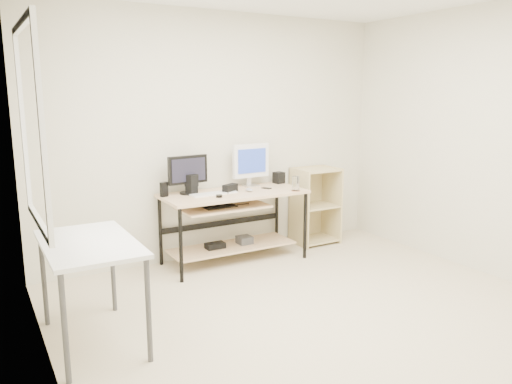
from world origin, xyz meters
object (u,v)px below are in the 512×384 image
at_px(shelf_unit, 313,205).
at_px(black_monitor, 188,172).
at_px(side_table, 89,252).
at_px(white_imac, 251,162).
at_px(audio_controller, 164,189).
at_px(desk, 232,212).

relative_size(shelf_unit, black_monitor, 2.09).
relative_size(side_table, black_monitor, 2.32).
height_order(shelf_unit, white_imac, white_imac).
bearing_deg(white_imac, audio_controller, -178.71).
bearing_deg(desk, black_monitor, 160.63).
distance_m(side_table, white_imac, 2.39).
bearing_deg(desk, white_imac, 30.16).
bearing_deg(white_imac, desk, -152.15).
distance_m(desk, white_imac, 0.63).
relative_size(desk, shelf_unit, 1.67).
height_order(side_table, white_imac, white_imac).
height_order(white_imac, audio_controller, white_imac).
height_order(shelf_unit, black_monitor, black_monitor).
height_order(desk, white_imac, white_imac).
xyz_separation_m(desk, side_table, (-1.65, -1.06, 0.13)).
bearing_deg(shelf_unit, side_table, -156.67).
relative_size(desk, audio_controller, 10.27).
relative_size(side_table, shelf_unit, 1.11).
distance_m(shelf_unit, black_monitor, 1.68).
relative_size(white_imac, audio_controller, 3.21).
height_order(shelf_unit, audio_controller, shelf_unit).
xyz_separation_m(desk, black_monitor, (-0.42, 0.15, 0.44)).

